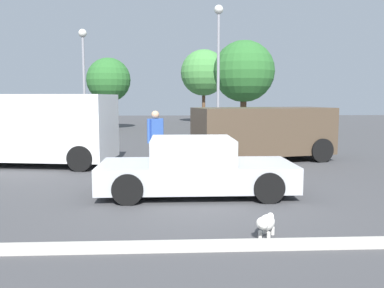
# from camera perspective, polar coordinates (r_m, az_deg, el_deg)

# --- Properties ---
(ground_plane) EXTENTS (80.00, 80.00, 0.00)m
(ground_plane) POSITION_cam_1_polar(r_m,az_deg,el_deg) (9.20, 0.55, -6.98)
(ground_plane) COLOR #424244
(sedan_foreground) EXTENTS (4.27, 1.92, 1.26)m
(sedan_foreground) POSITION_cam_1_polar(r_m,az_deg,el_deg) (9.04, 0.45, -3.46)
(sedan_foreground) COLOR #B7BABF
(sedan_foreground) RESTS_ON ground_plane
(dog) EXTENTS (0.42, 0.62, 0.39)m
(dog) POSITION_cam_1_polar(r_m,az_deg,el_deg) (6.44, 10.37, -10.87)
(dog) COLOR white
(dog) RESTS_ON ground_plane
(van_white) EXTENTS (5.08, 2.82, 2.25)m
(van_white) POSITION_cam_1_polar(r_m,az_deg,el_deg) (13.82, -21.15, 2.22)
(van_white) COLOR white
(van_white) RESTS_ON ground_plane
(suv_dark) EXTENTS (4.94, 2.94, 1.81)m
(suv_dark) POSITION_cam_1_polar(r_m,az_deg,el_deg) (14.10, 9.96, 1.76)
(suv_dark) COLOR #4C3D2D
(suv_dark) RESTS_ON ground_plane
(pedestrian) EXTENTS (0.49, 0.42, 1.76)m
(pedestrian) POSITION_cam_1_polar(r_m,az_deg,el_deg) (12.41, -5.16, 1.44)
(pedestrian) COLOR black
(pedestrian) RESTS_ON ground_plane
(parking_curb) EXTENTS (9.80, 0.20, 0.12)m
(parking_curb) POSITION_cam_1_polar(r_m,az_deg,el_deg) (5.94, 2.52, -14.10)
(parking_curb) COLOR #B7B2A8
(parking_curb) RESTS_ON ground_plane
(light_post_near) EXTENTS (0.44, 0.44, 5.78)m
(light_post_near) POSITION_cam_1_polar(r_m,az_deg,el_deg) (22.92, -15.03, 10.91)
(light_post_near) COLOR gray
(light_post_near) RESTS_ON ground_plane
(light_post_mid) EXTENTS (0.44, 0.44, 6.62)m
(light_post_mid) POSITION_cam_1_polar(r_m,az_deg,el_deg) (20.41, 3.74, 13.06)
(light_post_mid) COLOR gray
(light_post_mid) RESTS_ON ground_plane
(tree_back_left) EXTENTS (3.91, 3.91, 6.21)m
(tree_back_left) POSITION_cam_1_polar(r_m,az_deg,el_deg) (34.98, 1.66, 9.99)
(tree_back_left) COLOR brown
(tree_back_left) RESTS_ON ground_plane
(tree_back_center) EXTENTS (2.95, 2.95, 4.81)m
(tree_back_center) POSITION_cam_1_polar(r_m,az_deg,el_deg) (28.09, -11.66, 8.77)
(tree_back_center) COLOR brown
(tree_back_center) RESTS_ON ground_plane
(tree_back_right) EXTENTS (3.77, 3.77, 5.64)m
(tree_back_right) POSITION_cam_1_polar(r_m,az_deg,el_deg) (25.45, 7.31, 10.08)
(tree_back_right) COLOR brown
(tree_back_right) RESTS_ON ground_plane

